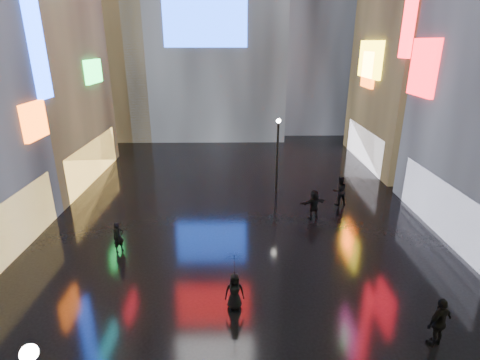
{
  "coord_description": "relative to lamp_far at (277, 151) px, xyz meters",
  "views": [
    {
      "loc": [
        -0.17,
        -1.51,
        10.0
      ],
      "look_at": [
        0.0,
        12.0,
        5.0
      ],
      "focal_mm": 28.0,
      "sensor_mm": 36.0,
      "label": 1
    }
  ],
  "objects": [
    {
      "name": "pedestrian_6",
      "position": [
        -8.79,
        -8.05,
        -2.15
      ],
      "size": [
        0.67,
        0.68,
        1.58
      ],
      "primitive_type": "imported",
      "rotation": [
        0.0,
        0.0,
        0.82
      ],
      "color": "black",
      "rests_on": "ground"
    },
    {
      "name": "tower_flank_left",
      "position": [
        -16.72,
        18.79,
        10.06
      ],
      "size": [
        10.0,
        10.0,
        26.0
      ],
      "primitive_type": "cube",
      "color": "black",
      "rests_on": "ground"
    },
    {
      "name": "pedestrian_5",
      "position": [
        1.79,
        -4.33,
        -2.06
      ],
      "size": [
        1.73,
        0.97,
        1.77
      ],
      "primitive_type": "imported",
      "rotation": [
        0.0,
        0.0,
        3.43
      ],
      "color": "black",
      "rests_on": "ground"
    },
    {
      "name": "pedestrian_3",
      "position": [
        4.1,
        -14.45,
        -2.0
      ],
      "size": [
        1.2,
        0.9,
        1.9
      ],
      "primitive_type": "imported",
      "rotation": [
        0.0,
        0.0,
        3.59
      ],
      "color": "black",
      "rests_on": "ground"
    },
    {
      "name": "lamp_far",
      "position": [
        0.0,
        0.0,
        0.0
      ],
      "size": [
        0.3,
        0.3,
        5.2
      ],
      "color": "black",
      "rests_on": "ground"
    },
    {
      "name": "pedestrian_7",
      "position": [
        3.86,
        -2.35,
        -1.99
      ],
      "size": [
        1.07,
        0.91,
        1.9
      ],
      "primitive_type": "imported",
      "rotation": [
        0.0,
        0.0,
        3.37
      ],
      "color": "black",
      "rests_on": "ground"
    },
    {
      "name": "building_left_far",
      "position": [
        -18.7,
        2.79,
        8.04
      ],
      "size": [
        10.28,
        12.0,
        22.0
      ],
      "color": "black",
      "rests_on": "ground"
    },
    {
      "name": "umbrella_2",
      "position": [
        -2.95,
        -12.46,
        -0.93
      ],
      "size": [
        1.03,
        1.05,
        0.89
      ],
      "primitive_type": "imported",
      "rotation": [
        0.0,
        0.0,
        0.07
      ],
      "color": "black",
      "rests_on": "pedestrian_4"
    },
    {
      "name": "ground",
      "position": [
        -2.72,
        -3.21,
        -2.94
      ],
      "size": [
        140.0,
        140.0,
        0.0
      ],
      "primitive_type": "plane",
      "color": "black",
      "rests_on": "ground"
    },
    {
      "name": "pedestrian_4",
      "position": [
        -2.95,
        -12.46,
        -2.16
      ],
      "size": [
        0.8,
        0.55,
        1.57
      ],
      "primitive_type": "imported",
      "rotation": [
        0.0,
        0.0,
        0.06
      ],
      "color": "black",
      "rests_on": "ground"
    }
  ]
}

